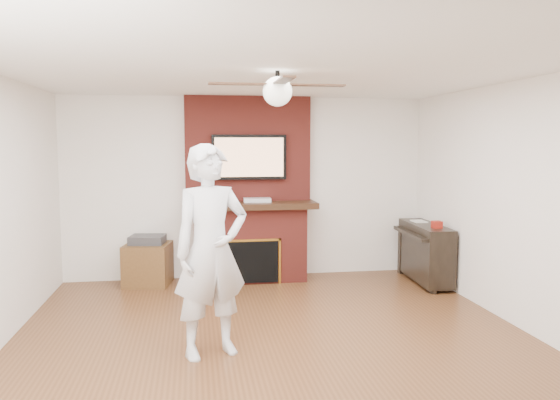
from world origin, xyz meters
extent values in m
cube|color=#4F2D17|center=(0.00, 0.00, -0.09)|extent=(5.36, 5.86, 0.18)
cube|color=white|center=(0.00, 0.00, 2.59)|extent=(5.36, 5.86, 0.18)
cube|color=silver|center=(0.00, 2.84, 1.25)|extent=(5.36, 0.18, 2.50)
cube|color=silver|center=(0.00, -2.84, 1.25)|extent=(5.36, 0.18, 2.50)
cube|color=silver|center=(2.59, 0.00, 1.25)|extent=(0.18, 5.86, 2.50)
cube|color=maroon|center=(0.00, 2.50, 0.50)|extent=(1.50, 0.50, 1.00)
cube|color=black|center=(0.00, 2.47, 1.04)|extent=(1.78, 0.64, 0.08)
cube|color=maroon|center=(0.00, 2.65, 1.79)|extent=(1.70, 0.20, 1.42)
cube|color=black|center=(0.00, 2.25, 0.31)|extent=(0.70, 0.06, 0.55)
cube|color=#BF8C2D|center=(0.00, 2.24, 0.60)|extent=(0.78, 0.02, 0.03)
cube|color=#BF8C2D|center=(-0.38, 2.24, 0.31)|extent=(0.03, 0.02, 0.61)
cube|color=#BF8C2D|center=(0.38, 2.24, 0.31)|extent=(0.03, 0.02, 0.61)
cube|color=black|center=(0.00, 2.50, 1.68)|extent=(1.00, 0.07, 0.60)
cube|color=#E4A878|center=(0.00, 2.47, 1.68)|extent=(0.92, 0.01, 0.52)
cylinder|color=black|center=(0.00, 0.00, 2.43)|extent=(0.04, 0.04, 0.14)
sphere|color=white|center=(0.00, 0.00, 2.32)|extent=(0.26, 0.26, 0.26)
cube|color=black|center=(0.33, 0.00, 2.38)|extent=(0.55, 0.11, 0.01)
cube|color=black|center=(0.00, 0.33, 2.38)|extent=(0.11, 0.55, 0.01)
cube|color=black|center=(-0.33, 0.00, 2.38)|extent=(0.55, 0.11, 0.01)
cube|color=black|center=(0.00, -0.33, 2.38)|extent=(0.11, 0.55, 0.01)
imported|color=silver|center=(-0.60, -0.08, 0.93)|extent=(0.80, 0.67, 1.87)
cube|color=#4F3216|center=(-1.36, 2.48, 0.27)|extent=(0.65, 0.65, 0.55)
cube|color=#302F32|center=(-1.36, 2.48, 0.60)|extent=(0.49, 0.42, 0.11)
cube|color=black|center=(2.31, 2.00, 0.42)|extent=(0.42, 1.23, 0.74)
cube|color=black|center=(2.18, 1.46, 0.33)|extent=(0.06, 0.09, 0.65)
cube|color=black|center=(2.18, 2.54, 0.33)|extent=(0.06, 0.09, 0.65)
cube|color=black|center=(2.11, 2.00, 0.67)|extent=(0.19, 1.12, 0.05)
cube|color=silver|center=(2.31, 2.23, 0.80)|extent=(0.17, 0.23, 0.01)
cube|color=maroon|center=(2.31, 1.67, 0.83)|extent=(0.11, 0.11, 0.09)
cube|color=silver|center=(0.10, 2.45, 1.11)|extent=(0.37, 0.23, 0.05)
cylinder|color=orange|center=(-0.15, 2.33, 0.05)|extent=(0.06, 0.06, 0.10)
cylinder|color=#357830|center=(-0.03, 2.36, 0.05)|extent=(0.08, 0.08, 0.09)
cylinder|color=#F1EBBF|center=(0.03, 2.30, 0.05)|extent=(0.09, 0.09, 0.09)
cylinder|color=#3655A4|center=(0.12, 2.36, 0.04)|extent=(0.06, 0.06, 0.07)
camera|label=1|loc=(-0.74, -4.80, 1.87)|focal=35.00mm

